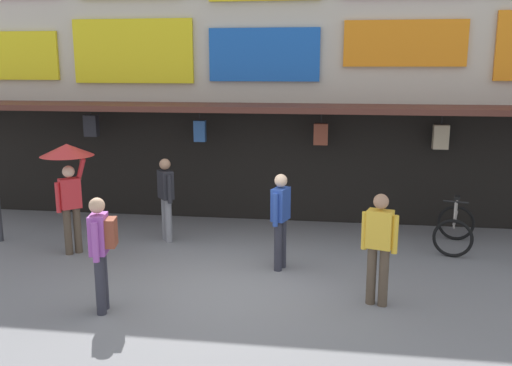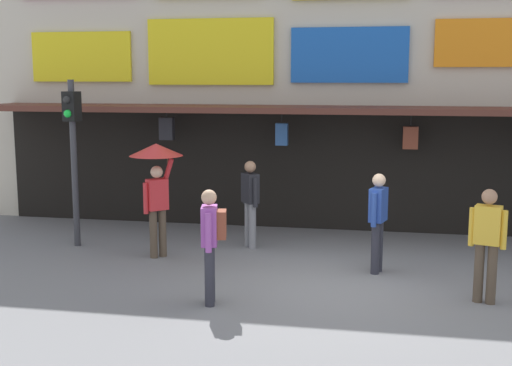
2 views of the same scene
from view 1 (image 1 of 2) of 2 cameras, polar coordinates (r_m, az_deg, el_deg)
name	(u,v)px [view 1 (image 1 of 2)]	position (r m, az deg, el deg)	size (l,w,h in m)	color
ground_plane	(232,286)	(8.93, -2.50, -10.69)	(80.00, 80.00, 0.00)	slate
shopfront	(268,43)	(12.77, 1.21, 14.35)	(18.00, 2.60, 8.00)	beige
bicycle_parked	(455,229)	(11.24, 19.95, -4.48)	(0.99, 1.30, 1.05)	black
pedestrian_with_umbrella	(68,168)	(10.55, -18.96, 1.52)	(0.96, 0.96, 2.08)	brown
pedestrian_in_yellow	(379,243)	(8.15, 12.68, -6.14)	(0.51, 0.32, 1.68)	brown
pedestrian_in_white	(101,246)	(8.03, -15.81, -6.32)	(0.41, 0.52, 1.68)	#2D2D38
pedestrian_in_green	(166,195)	(11.02, -9.35, -1.25)	(0.39, 0.44, 1.68)	gray
pedestrian_in_black	(281,216)	(9.36, 2.57, -3.47)	(0.32, 0.51, 1.68)	#2D2D38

